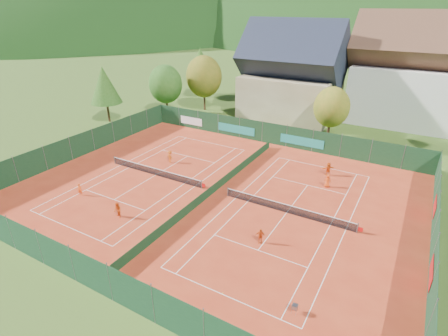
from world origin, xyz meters
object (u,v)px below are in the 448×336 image
chalet (292,78)px  player_right_near (260,236)px  player_left_mid (118,210)px  player_left_far (170,157)px  player_left_near (80,189)px  player_right_far_a (328,181)px  hotel_block_a (421,78)px  ball_hopper (295,307)px  player_right_far_b (328,169)px

chalet → player_right_near: (10.72, -35.43, -5.93)m
player_left_mid → player_left_far: (-3.54, 12.31, -0.01)m
player_left_near → player_right_far_a: 26.01m
player_left_mid → player_right_near: size_ratio=1.12×
hotel_block_a → player_left_near: hotel_block_a is taller
player_left_mid → chalet: bearing=104.8°
ball_hopper → player_left_near: player_left_near is taller
ball_hopper → player_left_near: size_ratio=0.60×
player_right_near → player_left_mid: bearing=174.0°
player_right_far_a → hotel_block_a: bearing=-117.0°
player_left_mid → player_right_far_a: bearing=64.0°
ball_hopper → player_left_near: bearing=171.8°
player_left_mid → player_left_near: bearing=-171.5°
player_left_far → player_right_far_a: (18.67, 3.30, -0.04)m
player_left_mid → player_right_far_b: player_right_far_b is taller
chalet → player_right_near: 37.49m
player_right_far_a → player_left_near: bearing=18.8°
player_left_far → player_right_far_b: size_ratio=0.98×
chalet → player_right_far_b: (12.20, -20.00, -5.84)m
chalet → player_left_near: size_ratio=12.14×
player_left_near → player_right_far_b: (20.87, 17.44, 0.12)m
chalet → player_left_near: chalet is taller
chalet → player_right_far_b: bearing=-58.6°
ball_hopper → player_left_mid: player_left_mid is taller
hotel_block_a → player_left_mid: size_ratio=13.90×
player_left_near → ball_hopper: bearing=-30.0°
chalet → player_left_far: bearing=-102.4°
player_right_far_b → player_right_far_a: bearing=63.8°
hotel_block_a → player_right_near: size_ratio=15.60×
player_left_mid → player_right_near: bearing=31.5°
hotel_block_a → player_right_far_a: hotel_block_a is taller
player_left_mid → player_right_far_a: size_ratio=1.06×
hotel_block_a → player_right_far_a: bearing=-101.9°
ball_hopper → player_right_near: bearing=131.8°
hotel_block_a → player_right_far_a: (-6.09, -28.91, -6.65)m
hotel_block_a → ball_hopper: hotel_block_a is taller
hotel_block_a → player_left_mid: (-21.22, -44.52, -6.61)m
chalet → player_right_far_a: chalet is taller
ball_hopper → player_left_far: (-21.43, 14.74, 0.22)m
player_right_near → player_right_far_a: (2.19, 12.51, 0.04)m
player_left_far → player_right_far_a: size_ratio=1.06×
player_left_near → player_right_far_b: bearing=18.1°
player_left_far → player_right_far_b: player_right_far_b is taller
hotel_block_a → player_left_mid: 49.76m
ball_hopper → player_right_far_b: player_right_far_b is taller
player_left_mid → player_right_far_a: 21.74m
player_left_far → player_right_far_a: 18.96m
player_left_far → player_right_near: (16.48, -9.22, -0.08)m
player_right_far_b → player_right_near: bearing=44.8°
player_left_near → player_left_mid: size_ratio=0.86×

